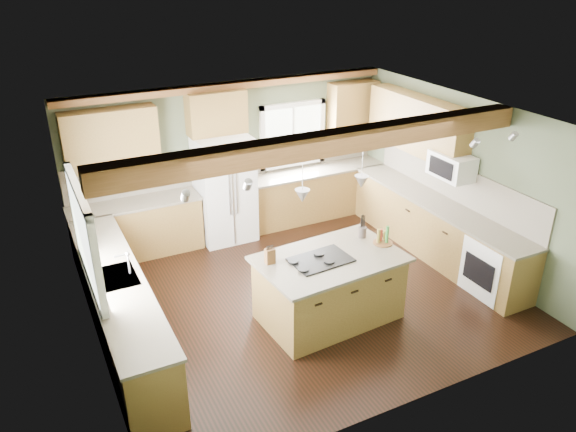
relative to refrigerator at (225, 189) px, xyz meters
name	(u,v)px	position (x,y,z in m)	size (l,w,h in m)	color
floor	(299,292)	(0.30, -2.12, -0.90)	(5.60, 5.60, 0.00)	black
ceiling	(301,117)	(0.30, -2.12, 1.70)	(5.60, 5.60, 0.00)	silver
wall_back	(232,157)	(0.30, 0.38, 0.40)	(5.60, 5.60, 0.00)	#4A553C
wall_left	(85,256)	(-2.50, -2.12, 0.40)	(5.00, 5.00, 0.00)	#4A553C
wall_right	(458,178)	(3.10, -2.12, 0.40)	(5.00, 5.00, 0.00)	#4A553C
ceiling_beam	(329,143)	(0.30, -2.83, 1.57)	(5.55, 0.26, 0.26)	brown
soffit_trim	(231,86)	(0.30, 0.28, 1.64)	(5.55, 0.20, 0.10)	brown
backsplash_back	(233,162)	(0.30, 0.36, 0.31)	(5.58, 0.03, 0.58)	brown
backsplash_right	(455,182)	(3.08, -2.07, 0.31)	(0.03, 3.70, 0.58)	brown
base_cab_back_left	(137,229)	(-1.49, 0.08, -0.46)	(2.02, 0.60, 0.88)	brown
counter_back_left	(134,203)	(-1.49, 0.08, 0.00)	(2.06, 0.64, 0.04)	#454033
base_cab_back_right	(315,194)	(1.79, 0.08, -0.46)	(2.62, 0.60, 0.88)	brown
counter_back_right	(316,171)	(1.79, 0.08, 0.00)	(2.66, 0.64, 0.04)	#454033
base_cab_left	(120,310)	(-2.20, -2.07, -0.46)	(0.60, 3.70, 0.88)	brown
counter_left	(115,278)	(-2.20, -2.07, 0.00)	(0.64, 3.74, 0.04)	#454033
base_cab_right	(435,229)	(2.80, -2.07, -0.46)	(0.60, 3.70, 0.88)	brown
counter_right	(438,203)	(2.80, -2.07, 0.00)	(0.64, 3.74, 0.04)	#454033
upper_cab_back_left	(111,139)	(-1.69, 0.21, 1.05)	(1.40, 0.35, 0.90)	brown
upper_cab_over_fridge	(216,113)	(0.00, 0.21, 1.25)	(0.96, 0.35, 0.70)	brown
upper_cab_right	(417,124)	(2.92, -1.22, 1.05)	(0.35, 2.20, 0.90)	brown
upper_cab_back_corner	(353,107)	(2.60, 0.21, 1.05)	(0.90, 0.35, 0.90)	brown
window_left	(83,235)	(-2.48, -2.07, 0.65)	(0.04, 1.60, 1.05)	white
window_back	(292,134)	(1.45, 0.36, 0.65)	(1.10, 0.04, 1.00)	white
sink	(115,278)	(-2.20, -2.07, 0.01)	(0.50, 0.65, 0.03)	#262628
faucet	(129,264)	(-2.02, -2.07, 0.15)	(0.02, 0.02, 0.28)	#B2B2B7
dishwasher	(146,373)	(-2.19, -3.37, -0.47)	(0.60, 0.60, 0.84)	white
oven	(495,267)	(2.79, -3.37, -0.47)	(0.60, 0.72, 0.84)	white
microwave	(452,166)	(2.88, -2.17, 0.65)	(0.40, 0.70, 0.38)	white
pendant_left	(302,196)	(-0.06, -2.87, 0.98)	(0.18, 0.18, 0.16)	#B2B2B7
pendant_right	(361,182)	(0.81, -2.80, 0.98)	(0.18, 0.18, 0.16)	#B2B2B7
refrigerator	(225,189)	(0.00, 0.00, 0.00)	(0.90, 0.74, 1.80)	silver
island	(329,289)	(0.37, -2.83, -0.46)	(1.75, 1.07, 0.88)	olive
island_top	(330,259)	(0.37, -2.83, 0.00)	(1.87, 1.19, 0.04)	#454033
cooktop	(321,260)	(0.23, -2.85, 0.03)	(0.76, 0.51, 0.02)	black
knife_block	(270,256)	(-0.38, -2.61, 0.12)	(0.12, 0.09, 0.20)	brown
utensil_crock	(362,232)	(1.06, -2.53, 0.10)	(0.11, 0.11, 0.15)	#413A34
bottle_tray	(383,235)	(1.21, -2.82, 0.14)	(0.26, 0.26, 0.24)	brown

